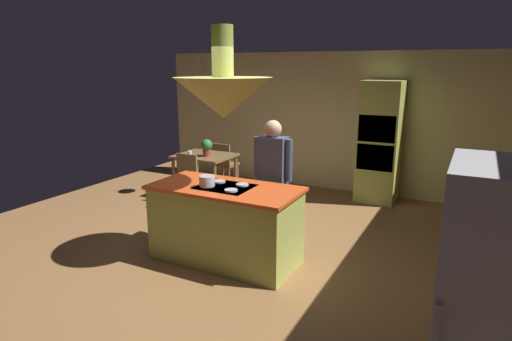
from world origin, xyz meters
TOP-DOWN VIEW (x-y plane):
  - ground at (0.00, 0.00)m, footprint 8.16×8.16m
  - wall_back at (0.00, 3.45)m, footprint 6.80×0.10m
  - kitchen_island at (0.00, -0.20)m, footprint 1.77×0.86m
  - counter_run_right at (2.84, 0.60)m, footprint 0.73×2.14m
  - oven_tower at (1.10, 3.04)m, footprint 0.66×0.62m
  - refrigerator at (2.80, -1.90)m, footprint 0.72×0.74m
  - dining_table at (-1.70, 1.90)m, footprint 0.98×0.83m
  - person_at_island at (0.29, 0.50)m, footprint 0.53×0.22m
  - range_hood at (0.00, -0.20)m, footprint 1.10×1.10m
  - pendant_light_over_table at (-1.70, 1.90)m, footprint 0.32×0.32m
  - chair_facing_island at (-1.70, 1.27)m, footprint 0.40×0.40m
  - chair_by_back_wall at (-1.70, 2.53)m, footprint 0.40×0.40m
  - potted_plant_on_table at (-1.60, 1.82)m, footprint 0.20×0.20m
  - cup_on_table at (-1.87, 1.69)m, footprint 0.07×0.07m
  - canister_flour at (2.84, 0.07)m, footprint 0.12×0.12m
  - canister_sugar at (2.84, 0.25)m, footprint 0.12×0.12m
  - microwave_on_counter at (2.84, 1.23)m, footprint 0.46×0.36m
  - cooking_pot_on_cooktop at (-0.16, -0.33)m, footprint 0.18×0.18m

SIDE VIEW (x-z plane):
  - ground at x=0.00m, z-range 0.00..0.00m
  - kitchen_island at x=0.00m, z-range -0.01..0.94m
  - counter_run_right at x=2.84m, z-range 0.01..0.94m
  - chair_facing_island at x=-1.70m, z-range 0.07..0.94m
  - chair_by_back_wall at x=-1.70m, z-range 0.07..0.94m
  - dining_table at x=-1.70m, z-range 0.27..1.03m
  - cup_on_table at x=-1.87m, z-range 0.76..0.85m
  - refrigerator at x=2.80m, z-range 0.00..1.82m
  - potted_plant_on_table at x=-1.60m, z-range 0.78..1.08m
  - person_at_island at x=0.29m, z-range 0.12..1.76m
  - cooking_pot_on_cooktop at x=-0.16m, z-range 0.95..1.07m
  - canister_sugar at x=2.84m, z-range 0.93..1.09m
  - canister_flour at x=2.84m, z-range 0.93..1.12m
  - oven_tower at x=1.10m, z-range 0.00..2.06m
  - microwave_on_counter at x=2.84m, z-range 0.93..1.21m
  - wall_back at x=0.00m, z-range 0.00..2.55m
  - pendant_light_over_table at x=-1.70m, z-range 1.45..2.27m
  - range_hood at x=0.00m, z-range 1.48..2.48m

